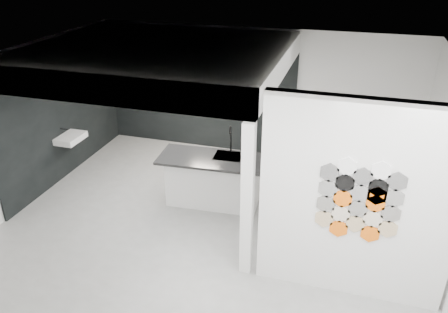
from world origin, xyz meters
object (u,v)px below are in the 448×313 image
Objects in this scene: partition_panel at (356,204)px; kettle at (235,93)px; kitchen_island at (213,179)px; bottle_dark at (187,89)px; glass_bowl at (260,97)px; glass_vase at (260,96)px; wall_basin at (71,138)px; utensil_cup at (157,87)px; stockpot at (162,86)px.

partition_panel reaches higher than kettle.
kitchen_island is 2.44m from kettle.
kitchen_island is 2.77m from bottle_dark.
kitchen_island is at bearing -98.84° from glass_bowl.
glass_vase is (0.35, 2.26, 0.89)m from kitchen_island.
wall_basin is 3.55m from kettle.
kitchen_island reaches higher than glass_vase.
partition_panel is 1.48× the size of kitchen_island.
kettle is 1.85m from utensil_cup.
kettle is at bearing 36.09° from wall_basin.
kitchen_island reaches higher than wall_basin.
kettle is 1.24× the size of glass_vase.
bottle_dark reaches higher than wall_basin.
wall_basin is at bearing 172.56° from kitchen_island.
utensil_cup is at bearing 180.00° from glass_bowl.
glass_bowl is 0.77× the size of bottle_dark.
kettle is (1.72, 0.00, -0.00)m from stockpot.
bottle_dark is 1.43× the size of utensil_cup.
stockpot reaches higher than glass_vase.
wall_basin is 4.00m from glass_bowl.
partition_panel is 4.67× the size of wall_basin.
partition_panel is at bearing -36.81° from kettle.
stockpot is 2.28m from glass_vase.
kettle is at bearing 91.46° from kitchen_island.
glass_vase is (2.28, 0.00, -0.01)m from stockpot.
kettle is at bearing 0.00° from stockpot.
utensil_cup is at bearing 139.22° from partition_panel.
bottle_dark is (-1.33, 2.26, 0.90)m from kitchen_island.
stockpot is 1.32× the size of glass_vase.
kitchen_island is at bearing -3.73° from wall_basin.
glass_bowl is at bearing 18.94° from kettle.
partition_panel is 17.47× the size of bottle_dark.
bottle_dark reaches higher than glass_bowl.
bottle_dark is at bearing 134.16° from partition_panel.
kitchen_island is (3.04, -0.20, -0.35)m from wall_basin.
kitchen_island reaches higher than bottle_dark.
utensil_cup is (0.98, 2.07, 0.53)m from wall_basin.
stockpot is 0.13m from utensil_cup.
utensil_cup is at bearing -161.06° from kettle.
glass_bowl is 1.11× the size of utensil_cup.
glass_bowl is at bearing 118.23° from partition_panel.
kettle reaches higher than wall_basin.
stockpot is 1.82× the size of utensil_cup.
wall_basin is at bearing 161.77° from partition_panel.
kettle is 1.54× the size of glass_bowl.
kitchen_island is 9.90× the size of kettle.
kitchen_island is at bearing -59.61° from bottle_dark.
kettle reaches higher than bottle_dark.
kettle is 1.19× the size of bottle_dark.
utensil_cup is at bearing 64.53° from wall_basin.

